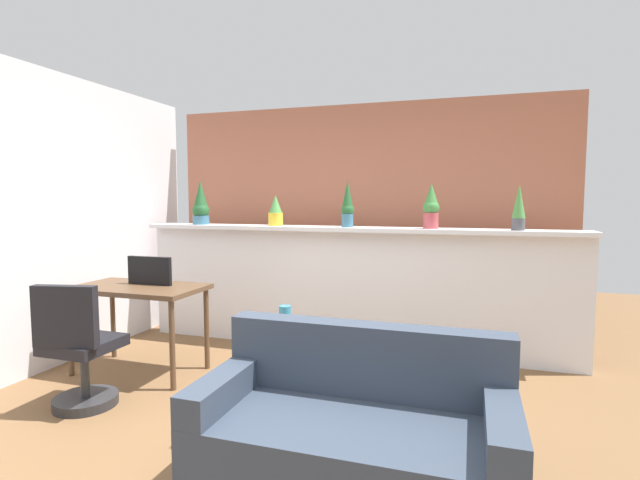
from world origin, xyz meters
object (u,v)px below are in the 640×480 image
object	(u,v)px
potted_plant_0	(201,205)
vase_on_shelf	(285,316)
tv_monitor	(150,271)
office_chair	(79,355)
potted_plant_2	(347,206)
potted_plant_3	(431,207)
potted_plant_1	(276,211)
potted_plant_4	(519,207)
side_cube_shelf	(282,356)
couch	(354,436)
desk	(139,296)

from	to	relation	value
potted_plant_0	vase_on_shelf	distance (m)	1.97
tv_monitor	office_chair	bearing A→B (deg)	-88.48
potted_plant_2	potted_plant_3	xyz separation A→B (m)	(0.78, 0.02, -0.01)
vase_on_shelf	potted_plant_1	bearing A→B (deg)	116.25
potted_plant_4	office_chair	bearing A→B (deg)	-148.49
side_cube_shelf	potted_plant_4	bearing A→B (deg)	29.91
tv_monitor	office_chair	world-z (taller)	tv_monitor
couch	potted_plant_2	bearing A→B (deg)	105.48
potted_plant_0	side_cube_shelf	world-z (taller)	potted_plant_0
desk	office_chair	distance (m)	0.79
potted_plant_0	couch	size ratio (longest dim) A/B	0.30
potted_plant_4	couch	size ratio (longest dim) A/B	0.26
potted_plant_4	tv_monitor	distance (m)	3.22
potted_plant_4	vase_on_shelf	bearing A→B (deg)	-148.41
potted_plant_1	office_chair	xyz separation A→B (m)	(-0.70, -1.87, -0.98)
potted_plant_1	potted_plant_3	size ratio (longest dim) A/B	0.75
potted_plant_2	desk	size ratio (longest dim) A/B	0.41
potted_plant_0	office_chair	bearing A→B (deg)	-85.33
potted_plant_3	potted_plant_2	bearing A→B (deg)	-178.82
potted_plant_0	couch	bearing A→B (deg)	-44.51
desk	vase_on_shelf	bearing A→B (deg)	1.11
side_cube_shelf	potted_plant_1	bearing A→B (deg)	115.08
side_cube_shelf	couch	bearing A→B (deg)	-52.67
potted_plant_3	desk	distance (m)	2.69
vase_on_shelf	potted_plant_3	bearing A→B (deg)	47.48
couch	potted_plant_4	bearing A→B (deg)	66.84
potted_plant_3	side_cube_shelf	size ratio (longest dim) A/B	0.83
potted_plant_0	office_chair	distance (m)	2.13
potted_plant_0	potted_plant_1	world-z (taller)	potted_plant_0
potted_plant_1	potted_plant_3	xyz separation A→B (m)	(1.54, -0.02, 0.05)
potted_plant_2	couch	size ratio (longest dim) A/B	0.29
potted_plant_4	couch	xyz separation A→B (m)	(-0.92, -2.15, -1.13)
potted_plant_2	desk	distance (m)	2.04
potted_plant_3	tv_monitor	bearing A→B (deg)	-155.53
desk	office_chair	xyz separation A→B (m)	(0.08, -0.74, -0.28)
office_chair	vase_on_shelf	world-z (taller)	office_chair
potted_plant_1	potted_plant_2	distance (m)	0.77
office_chair	potted_plant_3	bearing A→B (deg)	39.46
couch	desk	bearing A→B (deg)	153.66
potted_plant_1	potted_plant_2	size ratio (longest dim) A/B	0.70
potted_plant_2	couch	world-z (taller)	potted_plant_2
potted_plant_0	vase_on_shelf	world-z (taller)	potted_plant_0
potted_plant_1	desk	size ratio (longest dim) A/B	0.28
side_cube_shelf	vase_on_shelf	world-z (taller)	vase_on_shelf
side_cube_shelf	vase_on_shelf	size ratio (longest dim) A/B	3.04
potted_plant_3	office_chair	bearing A→B (deg)	-140.54
potted_plant_0	side_cube_shelf	distance (m)	2.08
desk	tv_monitor	distance (m)	0.23
potted_plant_0	potted_plant_1	xyz separation A→B (m)	(0.86, 0.02, -0.06)
potted_plant_0	couch	xyz separation A→B (m)	(2.22, -2.18, -1.14)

